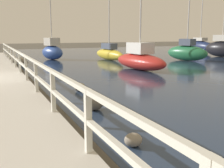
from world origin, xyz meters
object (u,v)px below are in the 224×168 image
at_px(sailboat_green, 187,52).
at_px(sailboat_yellow, 109,53).
at_px(sailboat_red, 140,59).
at_px(sailboat_navy, 200,46).
at_px(sailboat_blue, 52,51).
at_px(sailboat_black, 222,48).

bearing_deg(sailboat_green, sailboat_yellow, 133.34).
bearing_deg(sailboat_red, sailboat_navy, 30.48).
height_order(sailboat_green, sailboat_red, sailboat_red).
height_order(sailboat_green, sailboat_navy, sailboat_green).
relative_size(sailboat_yellow, sailboat_blue, 1.31).
xyz_separation_m(sailboat_navy, sailboat_black, (-2.08, -5.27, 0.11)).
bearing_deg(sailboat_black, sailboat_red, -169.21).
relative_size(sailboat_navy, sailboat_black, 0.87).
bearing_deg(sailboat_blue, sailboat_navy, -10.60).
bearing_deg(sailboat_red, sailboat_black, 17.22).
bearing_deg(sailboat_yellow, sailboat_navy, 11.67).
distance_m(sailboat_blue, sailboat_black, 16.63).
distance_m(sailboat_green, sailboat_blue, 11.80).
distance_m(sailboat_green, sailboat_red, 7.58).
xyz_separation_m(sailboat_green, sailboat_blue, (-10.22, 5.89, 0.03)).
relative_size(sailboat_navy, sailboat_yellow, 0.92).
bearing_deg(sailboat_yellow, sailboat_blue, 148.70).
bearing_deg(sailboat_black, sailboat_blue, 153.93).
bearing_deg(sailboat_red, sailboat_blue, 105.73).
height_order(sailboat_navy, sailboat_black, sailboat_black).
distance_m(sailboat_yellow, sailboat_red, 6.96).
bearing_deg(sailboat_green, sailboat_blue, 134.19).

